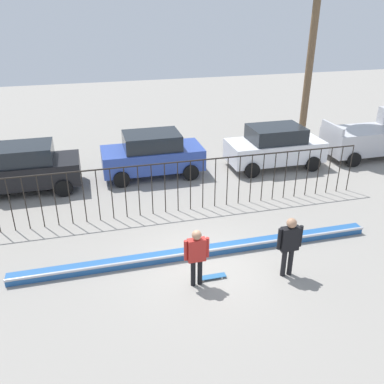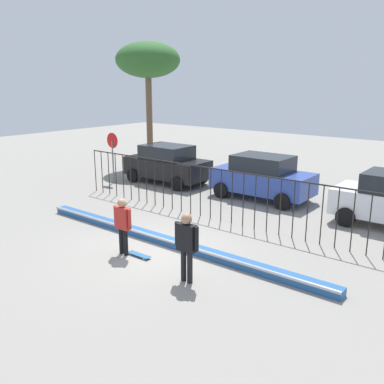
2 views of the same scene
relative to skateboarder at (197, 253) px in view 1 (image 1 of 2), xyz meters
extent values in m
plane|color=gray|center=(0.48, 0.79, -1.02)|extent=(60.00, 60.00, 0.00)
cube|color=#235699|center=(0.48, 1.35, -0.91)|extent=(11.00, 0.36, 0.22)
cylinder|color=#B2B2B7|center=(0.48, 1.17, -0.80)|extent=(11.00, 0.09, 0.09)
cylinder|color=black|center=(-5.12, 4.30, -0.06)|extent=(0.04, 0.04, 1.92)
cylinder|color=black|center=(-4.65, 4.30, -0.06)|extent=(0.04, 0.04, 1.92)
cylinder|color=black|center=(-4.19, 4.30, -0.06)|extent=(0.04, 0.04, 1.92)
cylinder|color=black|center=(-3.72, 4.30, -0.06)|extent=(0.04, 0.04, 1.92)
cylinder|color=black|center=(-3.25, 4.30, -0.06)|extent=(0.04, 0.04, 1.92)
cylinder|color=black|center=(-2.79, 4.30, -0.06)|extent=(0.04, 0.04, 1.92)
cylinder|color=black|center=(-2.32, 4.30, -0.06)|extent=(0.04, 0.04, 1.92)
cylinder|color=black|center=(-1.85, 4.30, -0.06)|extent=(0.04, 0.04, 1.92)
cylinder|color=black|center=(-1.39, 4.30, -0.06)|extent=(0.04, 0.04, 1.92)
cylinder|color=black|center=(-0.92, 4.30, -0.06)|extent=(0.04, 0.04, 1.92)
cylinder|color=black|center=(-0.45, 4.30, -0.06)|extent=(0.04, 0.04, 1.92)
cylinder|color=black|center=(0.01, 4.30, -0.06)|extent=(0.04, 0.04, 1.92)
cylinder|color=black|center=(0.48, 4.30, -0.06)|extent=(0.04, 0.04, 1.92)
cylinder|color=black|center=(0.95, 4.30, -0.06)|extent=(0.04, 0.04, 1.92)
cylinder|color=black|center=(1.41, 4.30, -0.06)|extent=(0.04, 0.04, 1.92)
cylinder|color=black|center=(1.88, 4.30, -0.06)|extent=(0.04, 0.04, 1.92)
cylinder|color=black|center=(2.35, 4.30, -0.06)|extent=(0.04, 0.04, 1.92)
cylinder|color=black|center=(2.81, 4.30, -0.06)|extent=(0.04, 0.04, 1.92)
cylinder|color=black|center=(3.28, 4.30, -0.06)|extent=(0.04, 0.04, 1.92)
cylinder|color=black|center=(3.75, 4.30, -0.06)|extent=(0.04, 0.04, 1.92)
cylinder|color=black|center=(4.21, 4.30, -0.06)|extent=(0.04, 0.04, 1.92)
cylinder|color=black|center=(4.68, 4.30, -0.06)|extent=(0.04, 0.04, 1.92)
cylinder|color=black|center=(5.15, 4.30, -0.06)|extent=(0.04, 0.04, 1.92)
cylinder|color=black|center=(5.61, 4.30, -0.06)|extent=(0.04, 0.04, 1.92)
cylinder|color=black|center=(6.08, 4.30, -0.06)|extent=(0.04, 0.04, 1.92)
cylinder|color=black|center=(6.55, 4.30, -0.06)|extent=(0.04, 0.04, 1.92)
cylinder|color=black|center=(7.01, 4.30, -0.06)|extent=(0.04, 0.04, 1.92)
cylinder|color=black|center=(7.48, 4.30, -0.06)|extent=(0.04, 0.04, 1.92)
cube|color=black|center=(0.48, 4.30, 0.88)|extent=(14.00, 0.04, 0.04)
cylinder|color=black|center=(-0.09, 0.00, -0.62)|extent=(0.13, 0.13, 0.79)
cylinder|color=black|center=(0.09, 0.00, -0.62)|extent=(0.13, 0.13, 0.79)
cube|color=#B22823|center=(0.00, 0.00, 0.10)|extent=(0.48, 0.21, 0.65)
sphere|color=#A87A5B|center=(0.00, 0.00, 0.55)|extent=(0.26, 0.26, 0.26)
cylinder|color=#B22823|center=(-0.29, 0.00, 0.13)|extent=(0.10, 0.10, 0.58)
cylinder|color=#B22823|center=(0.29, 0.00, 0.13)|extent=(0.10, 0.10, 0.58)
cube|color=#26598C|center=(0.48, 0.14, -0.95)|extent=(0.80, 0.20, 0.02)
cylinder|color=silver|center=(0.75, 0.21, -0.99)|extent=(0.05, 0.03, 0.05)
cylinder|color=silver|center=(0.75, 0.06, -0.99)|extent=(0.05, 0.03, 0.05)
cylinder|color=silver|center=(0.21, 0.21, -0.99)|extent=(0.05, 0.03, 0.05)
cylinder|color=silver|center=(0.21, 0.06, -0.99)|extent=(0.05, 0.03, 0.05)
cylinder|color=black|center=(2.45, -0.22, -0.60)|extent=(0.14, 0.14, 0.84)
cylinder|color=black|center=(2.65, -0.22, -0.60)|extent=(0.14, 0.14, 0.84)
cube|color=black|center=(2.55, -0.22, 0.17)|extent=(0.51, 0.22, 0.69)
sphere|color=#A87A5B|center=(2.55, -0.22, 0.65)|extent=(0.27, 0.27, 0.27)
cylinder|color=black|center=(2.24, -0.22, 0.21)|extent=(0.11, 0.11, 0.62)
cylinder|color=black|center=(2.86, -0.22, 0.21)|extent=(0.11, 0.11, 0.62)
cube|color=black|center=(-5.03, 7.58, -0.23)|extent=(4.30, 1.90, 0.90)
cube|color=#1E2328|center=(-5.03, 7.58, 0.55)|extent=(2.37, 1.71, 0.66)
cylinder|color=black|center=(-3.57, 8.53, -0.68)|extent=(0.68, 0.22, 0.68)
cylinder|color=black|center=(-3.57, 6.63, -0.68)|extent=(0.68, 0.22, 0.68)
cube|color=#2D479E|center=(0.17, 7.87, -0.23)|extent=(4.30, 1.90, 0.90)
cube|color=#1E2328|center=(0.17, 7.87, 0.55)|extent=(2.37, 1.71, 0.66)
cylinder|color=black|center=(1.63, 8.82, -0.68)|extent=(0.68, 0.22, 0.68)
cylinder|color=black|center=(1.63, 6.92, -0.68)|extent=(0.68, 0.22, 0.68)
cylinder|color=black|center=(-1.29, 8.82, -0.68)|extent=(0.68, 0.22, 0.68)
cylinder|color=black|center=(-1.29, 6.92, -0.68)|extent=(0.68, 0.22, 0.68)
cube|color=silver|center=(5.71, 7.45, -0.23)|extent=(4.30, 1.90, 0.90)
cube|color=#1E2328|center=(5.71, 7.45, 0.55)|extent=(2.37, 1.71, 0.66)
cylinder|color=black|center=(7.17, 8.40, -0.68)|extent=(0.68, 0.22, 0.68)
cylinder|color=black|center=(7.17, 6.50, -0.68)|extent=(0.68, 0.22, 0.68)
cylinder|color=black|center=(4.25, 8.40, -0.68)|extent=(0.68, 0.22, 0.68)
cylinder|color=black|center=(4.25, 6.50, -0.68)|extent=(0.68, 0.22, 0.68)
cube|color=#B7B7BC|center=(10.86, 7.45, -0.13)|extent=(4.70, 1.90, 1.10)
cube|color=#B7B7BC|center=(8.57, 7.45, 0.60)|extent=(0.12, 1.75, 0.36)
cylinder|color=black|center=(9.26, 8.40, -0.68)|extent=(0.68, 0.22, 0.68)
cylinder|color=black|center=(9.26, 6.50, -0.68)|extent=(0.68, 0.22, 0.68)
cylinder|color=brown|center=(8.54, 10.13, 3.09)|extent=(0.36, 0.36, 8.21)
camera|label=1|loc=(-2.40, -8.69, 6.04)|focal=38.37mm
camera|label=2|loc=(8.66, -7.74, 3.86)|focal=39.20mm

